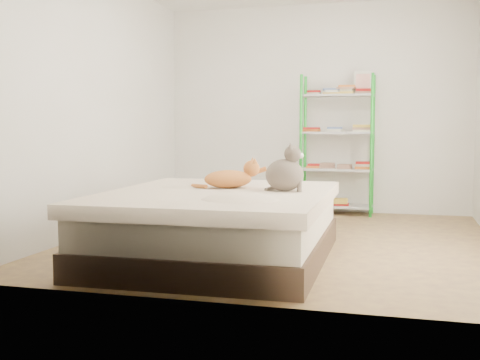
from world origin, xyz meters
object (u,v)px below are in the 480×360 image
(shelf_unit, at_px, (338,141))
(cardboard_box, at_px, (286,206))
(orange_cat, at_px, (228,177))
(bed, at_px, (218,225))
(grey_cat, at_px, (285,168))
(white_bin, at_px, (206,196))

(shelf_unit, relative_size, cardboard_box, 2.55)
(shelf_unit, bearing_deg, orange_cat, -104.21)
(bed, distance_m, grey_cat, 0.71)
(shelf_unit, bearing_deg, cardboard_box, -115.41)
(orange_cat, distance_m, white_bin, 2.68)
(grey_cat, distance_m, cardboard_box, 1.83)
(bed, xyz_separation_m, grey_cat, (0.51, 0.14, 0.46))
(white_bin, bearing_deg, shelf_unit, 3.95)
(white_bin, bearing_deg, grey_cat, -59.30)
(bed, relative_size, grey_cat, 5.88)
(grey_cat, xyz_separation_m, cardboard_box, (-0.31, 1.72, -0.54))
(cardboard_box, bearing_deg, shelf_unit, 83.26)
(orange_cat, relative_size, cardboard_box, 0.70)
(orange_cat, xyz_separation_m, white_bin, (-1.01, 2.44, -0.47))
(orange_cat, relative_size, grey_cat, 1.28)
(shelf_unit, xyz_separation_m, white_bin, (-1.66, -0.11, -0.71))
(orange_cat, bearing_deg, grey_cat, -41.14)
(cardboard_box, xyz_separation_m, white_bin, (-1.21, 0.83, -0.01))
(shelf_unit, bearing_deg, white_bin, -176.05)
(grey_cat, xyz_separation_m, white_bin, (-1.52, 2.56, -0.56))
(orange_cat, bearing_deg, cardboard_box, 55.22)
(bed, relative_size, cardboard_box, 3.22)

